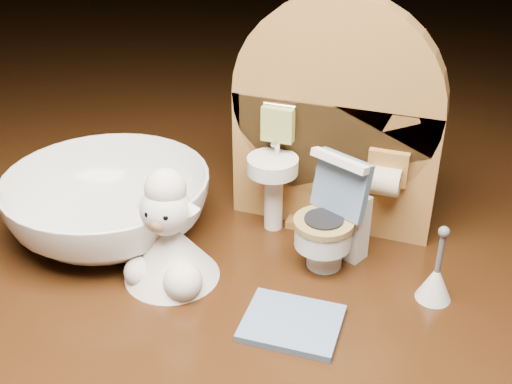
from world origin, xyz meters
TOP-DOWN VIEW (x-y plane):
  - backdrop_panel at (-0.00, 0.06)m, footprint 0.13×0.05m
  - toy_toilet at (0.01, 0.02)m, footprint 0.04×0.05m
  - bath_mat at (0.01, -0.04)m, footprint 0.05×0.04m
  - toilet_brush at (0.07, 0.01)m, footprint 0.02×0.02m
  - plush_lamb at (-0.07, -0.02)m, footprint 0.06×0.06m
  - ceramic_bowl at (-0.13, 0.01)m, footprint 0.16×0.16m

SIDE VIEW (x-z plane):
  - bath_mat at x=0.01m, z-range 0.00..0.00m
  - toilet_brush at x=0.07m, z-range -0.01..0.04m
  - ceramic_bowl at x=-0.13m, z-range 0.00..0.04m
  - plush_lamb at x=-0.07m, z-range -0.01..0.06m
  - toy_toilet at x=0.01m, z-range -0.01..0.06m
  - backdrop_panel at x=0.00m, z-range -0.01..0.14m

